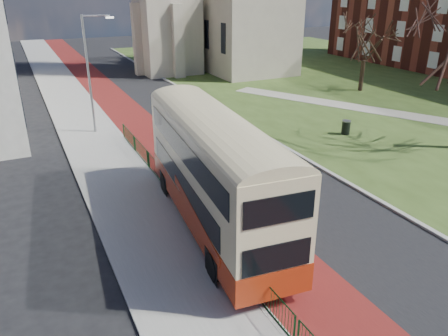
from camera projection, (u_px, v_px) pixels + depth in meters
ground at (285, 240)px, 18.36m from camera, size 160.00×160.00×0.00m
road_carriageway at (166, 116)px, 35.56m from camera, size 9.00×120.00×0.01m
bus_lane at (133, 120)px, 34.49m from camera, size 3.40×120.00×0.01m
pavement_west at (84, 126)px, 32.95m from camera, size 4.00×120.00×0.12m
kerb_west at (111, 122)px, 33.75m from camera, size 0.25×120.00×0.13m
kerb_east at (208, 104)px, 39.03m from camera, size 0.25×80.00×0.13m
grass_green at (377, 84)px, 46.98m from camera, size 40.00×80.00×0.04m
footpath at (429, 119)px, 34.61m from camera, size 18.84×32.82×0.03m
pedestrian_railing at (185, 203)px, 20.29m from camera, size 0.07×24.00×1.12m
streetlamp at (90, 69)px, 29.78m from camera, size 2.13×0.18×8.00m
bus at (214, 168)px, 18.30m from camera, size 3.82×12.02×4.94m
winter_tree_far at (367, 36)px, 41.92m from camera, size 6.53×6.53×7.63m
litter_bin at (346, 127)px, 30.98m from camera, size 0.65×0.65×1.01m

